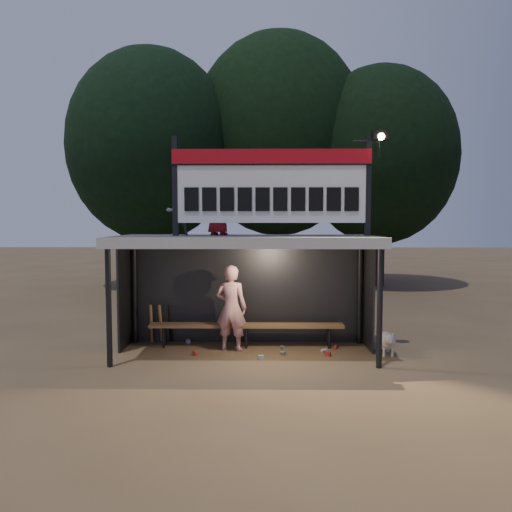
# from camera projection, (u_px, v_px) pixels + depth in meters

# --- Properties ---
(ground) EXTENTS (80.00, 80.00, 0.00)m
(ground) POSITION_uv_depth(u_px,v_px,m) (246.00, 354.00, 9.78)
(ground) COLOR brown
(ground) RESTS_ON ground
(player) EXTENTS (0.70, 0.54, 1.73)m
(player) POSITION_uv_depth(u_px,v_px,m) (231.00, 308.00, 10.00)
(player) COLOR white
(player) RESTS_ON ground
(child_a) EXTENTS (0.57, 0.55, 0.93)m
(child_a) POSITION_uv_depth(u_px,v_px,m) (177.00, 212.00, 10.02)
(child_a) COLOR slate
(child_a) RESTS_ON dugout_shelter
(child_b) EXTENTS (0.64, 0.53, 1.12)m
(child_b) POSITION_uv_depth(u_px,v_px,m) (218.00, 207.00, 10.01)
(child_b) COLOR #A81921
(child_b) RESTS_ON dugout_shelter
(dugout_shelter) EXTENTS (5.10, 2.08, 2.32)m
(dugout_shelter) POSITION_uv_depth(u_px,v_px,m) (246.00, 259.00, 9.90)
(dugout_shelter) COLOR #37373A
(dugout_shelter) RESTS_ON ground
(scoreboard_assembly) EXTENTS (4.10, 0.27, 1.99)m
(scoreboard_assembly) POSITION_uv_depth(u_px,v_px,m) (274.00, 183.00, 9.54)
(scoreboard_assembly) COLOR black
(scoreboard_assembly) RESTS_ON dugout_shelter
(bench) EXTENTS (4.00, 0.35, 0.48)m
(bench) POSITION_uv_depth(u_px,v_px,m) (246.00, 326.00, 10.30)
(bench) COLOR brown
(bench) RESTS_ON ground
(tree_left) EXTENTS (6.46, 6.46, 9.27)m
(tree_left) POSITION_uv_depth(u_px,v_px,m) (152.00, 146.00, 19.43)
(tree_left) COLOR #321F16
(tree_left) RESTS_ON ground
(tree_mid) EXTENTS (7.22, 7.22, 10.36)m
(tree_mid) POSITION_uv_depth(u_px,v_px,m) (279.00, 136.00, 20.81)
(tree_mid) COLOR #2F2015
(tree_mid) RESTS_ON ground
(tree_right) EXTENTS (6.08, 6.08, 8.72)m
(tree_right) POSITION_uv_depth(u_px,v_px,m) (380.00, 156.00, 19.83)
(tree_right) COLOR #311E15
(tree_right) RESTS_ON ground
(dog) EXTENTS (0.36, 0.81, 0.49)m
(dog) POSITION_uv_depth(u_px,v_px,m) (387.00, 341.00, 9.69)
(dog) COLOR beige
(dog) RESTS_ON ground
(bats) EXTENTS (0.48, 0.33, 0.84)m
(bats) POSITION_uv_depth(u_px,v_px,m) (161.00, 323.00, 10.60)
(bats) COLOR #956B45
(bats) RESTS_ON ground
(litter) EXTENTS (3.19, 1.36, 0.08)m
(litter) POSITION_uv_depth(u_px,v_px,m) (273.00, 350.00, 9.91)
(litter) COLOR #B3311E
(litter) RESTS_ON ground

